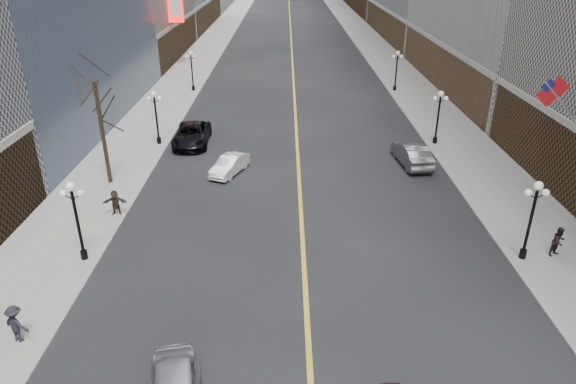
{
  "coord_description": "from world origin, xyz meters",
  "views": [
    {
      "loc": [
        -0.94,
        6.6,
        15.29
      ],
      "look_at": [
        -0.88,
        23.12,
        7.4
      ],
      "focal_mm": 32.0,
      "sensor_mm": 36.0,
      "label": 1
    }
  ],
  "objects_px": {
    "streetlamp_east_1": "(532,213)",
    "streetlamp_west_2": "(156,112)",
    "car_nb_mid": "(230,165)",
    "car_sb_far": "(412,154)",
    "streetlamp_east_2": "(439,112)",
    "car_nb_far": "(192,135)",
    "streetlamp_west_1": "(76,213)",
    "streetlamp_east_3": "(397,67)",
    "streetlamp_west_3": "(192,67)"
  },
  "relations": [
    {
      "from": "streetlamp_east_1",
      "to": "streetlamp_west_2",
      "type": "distance_m",
      "value": 29.68
    },
    {
      "from": "car_nb_mid",
      "to": "car_sb_far",
      "type": "xyz_separation_m",
      "value": [
        13.95,
        1.75,
        0.19
      ]
    },
    {
      "from": "streetlamp_east_2",
      "to": "streetlamp_west_2",
      "type": "distance_m",
      "value": 23.6
    },
    {
      "from": "streetlamp_west_2",
      "to": "car_nb_far",
      "type": "height_order",
      "value": "streetlamp_west_2"
    },
    {
      "from": "streetlamp_east_1",
      "to": "car_nb_mid",
      "type": "height_order",
      "value": "streetlamp_east_1"
    },
    {
      "from": "streetlamp_west_1",
      "to": "streetlamp_west_2",
      "type": "bearing_deg",
      "value": 90.0
    },
    {
      "from": "streetlamp_east_2",
      "to": "streetlamp_west_1",
      "type": "distance_m",
      "value": 29.68
    },
    {
      "from": "streetlamp_east_2",
      "to": "streetlamp_west_1",
      "type": "relative_size",
      "value": 1.0
    },
    {
      "from": "car_sb_far",
      "to": "streetlamp_east_3",
      "type": "bearing_deg",
      "value": -104.03
    },
    {
      "from": "car_nb_mid",
      "to": "car_nb_far",
      "type": "height_order",
      "value": "car_nb_far"
    },
    {
      "from": "streetlamp_east_1",
      "to": "car_nb_mid",
      "type": "distance_m",
      "value": 20.8
    },
    {
      "from": "streetlamp_east_1",
      "to": "streetlamp_west_2",
      "type": "bearing_deg",
      "value": 142.67
    },
    {
      "from": "streetlamp_west_2",
      "to": "car_nb_far",
      "type": "bearing_deg",
      "value": 4.79
    },
    {
      "from": "streetlamp_east_2",
      "to": "car_sb_far",
      "type": "xyz_separation_m",
      "value": [
        -3.0,
        -4.41,
        -2.04
      ]
    },
    {
      "from": "car_sb_far",
      "to": "car_nb_mid",
      "type": "bearing_deg",
      "value": 0.76
    },
    {
      "from": "streetlamp_east_3",
      "to": "streetlamp_west_3",
      "type": "bearing_deg",
      "value": 180.0
    },
    {
      "from": "car_sb_far",
      "to": "streetlamp_west_2",
      "type": "bearing_deg",
      "value": -18.48
    },
    {
      "from": "streetlamp_east_1",
      "to": "streetlamp_west_3",
      "type": "distance_m",
      "value": 43.05
    },
    {
      "from": "streetlamp_east_1",
      "to": "streetlamp_west_3",
      "type": "height_order",
      "value": "same"
    },
    {
      "from": "streetlamp_east_3",
      "to": "streetlamp_west_3",
      "type": "distance_m",
      "value": 23.6
    },
    {
      "from": "streetlamp_east_2",
      "to": "streetlamp_east_3",
      "type": "distance_m",
      "value": 18.0
    },
    {
      "from": "streetlamp_east_1",
      "to": "car_nb_far",
      "type": "bearing_deg",
      "value": 138.76
    },
    {
      "from": "streetlamp_west_3",
      "to": "car_nb_mid",
      "type": "height_order",
      "value": "streetlamp_west_3"
    },
    {
      "from": "streetlamp_east_3",
      "to": "car_sb_far",
      "type": "distance_m",
      "value": 22.7
    },
    {
      "from": "streetlamp_west_3",
      "to": "car_sb_far",
      "type": "relative_size",
      "value": 0.87
    },
    {
      "from": "streetlamp_east_1",
      "to": "streetlamp_east_2",
      "type": "relative_size",
      "value": 1.0
    },
    {
      "from": "car_nb_far",
      "to": "car_nb_mid",
      "type": "bearing_deg",
      "value": -60.8
    },
    {
      "from": "car_sb_far",
      "to": "streetlamp_west_1",
      "type": "bearing_deg",
      "value": 27.03
    },
    {
      "from": "streetlamp_west_2",
      "to": "streetlamp_west_3",
      "type": "xyz_separation_m",
      "value": [
        0.0,
        18.0,
        0.0
      ]
    },
    {
      "from": "streetlamp_west_3",
      "to": "car_nb_far",
      "type": "relative_size",
      "value": 0.74
    },
    {
      "from": "streetlamp_west_1",
      "to": "car_nb_mid",
      "type": "distance_m",
      "value": 13.76
    },
    {
      "from": "streetlamp_west_2",
      "to": "car_sb_far",
      "type": "distance_m",
      "value": 21.16
    },
    {
      "from": "streetlamp_east_2",
      "to": "streetlamp_east_3",
      "type": "height_order",
      "value": "same"
    },
    {
      "from": "streetlamp_west_1",
      "to": "streetlamp_west_3",
      "type": "distance_m",
      "value": 36.0
    },
    {
      "from": "car_nb_mid",
      "to": "car_nb_far",
      "type": "bearing_deg",
      "value": 143.77
    },
    {
      "from": "car_nb_mid",
      "to": "car_sb_far",
      "type": "bearing_deg",
      "value": 29.92
    },
    {
      "from": "streetlamp_west_3",
      "to": "car_nb_mid",
      "type": "distance_m",
      "value": 25.16
    },
    {
      "from": "car_nb_mid",
      "to": "car_sb_far",
      "type": "height_order",
      "value": "car_sb_far"
    },
    {
      "from": "streetlamp_west_2",
      "to": "streetlamp_west_3",
      "type": "relative_size",
      "value": 1.0
    },
    {
      "from": "streetlamp_east_2",
      "to": "streetlamp_west_1",
      "type": "xyz_separation_m",
      "value": [
        -23.6,
        -18.0,
        0.0
      ]
    },
    {
      "from": "streetlamp_east_2",
      "to": "streetlamp_west_1",
      "type": "bearing_deg",
      "value": -142.67
    },
    {
      "from": "streetlamp_west_1",
      "to": "streetlamp_west_2",
      "type": "xyz_separation_m",
      "value": [
        0.0,
        18.0,
        0.0
      ]
    },
    {
      "from": "streetlamp_east_1",
      "to": "streetlamp_west_2",
      "type": "xyz_separation_m",
      "value": [
        -23.6,
        18.0,
        0.0
      ]
    },
    {
      "from": "streetlamp_east_1",
      "to": "streetlamp_east_3",
      "type": "distance_m",
      "value": 36.0
    },
    {
      "from": "streetlamp_west_3",
      "to": "car_nb_mid",
      "type": "bearing_deg",
      "value": -74.63
    },
    {
      "from": "streetlamp_east_1",
      "to": "streetlamp_east_3",
      "type": "bearing_deg",
      "value": 90.0
    },
    {
      "from": "streetlamp_west_1",
      "to": "car_nb_far",
      "type": "xyz_separation_m",
      "value": [
        2.8,
        18.23,
        -2.05
      ]
    },
    {
      "from": "streetlamp_east_1",
      "to": "car_sb_far",
      "type": "xyz_separation_m",
      "value": [
        -3.0,
        13.59,
        -2.04
      ]
    },
    {
      "from": "streetlamp_east_3",
      "to": "streetlamp_west_2",
      "type": "xyz_separation_m",
      "value": [
        -23.6,
        -18.0,
        0.0
      ]
    },
    {
      "from": "streetlamp_east_1",
      "to": "car_sb_far",
      "type": "height_order",
      "value": "streetlamp_east_1"
    }
  ]
}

